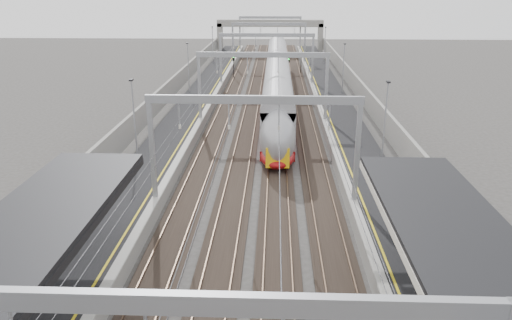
{
  "coord_description": "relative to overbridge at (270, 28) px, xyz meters",
  "views": [
    {
      "loc": [
        1.26,
        -6.97,
        13.79
      ],
      "look_at": [
        0.0,
        25.2,
        2.43
      ],
      "focal_mm": 35.0,
      "sensor_mm": 36.0,
      "label": 1
    }
  ],
  "objects": [
    {
      "name": "wall_right",
      "position": [
        11.2,
        -55.0,
        -3.71
      ],
      "size": [
        0.3,
        120.0,
        3.2
      ],
      "primitive_type": "cube",
      "color": "gray",
      "rests_on": "ground"
    },
    {
      "name": "signal_red_far",
      "position": [
        5.4,
        -24.79,
        -2.89
      ],
      "size": [
        0.32,
        0.32,
        3.48
      ],
      "color": "black",
      "rests_on": "ground"
    },
    {
      "name": "wall_left",
      "position": [
        -11.2,
        -55.0,
        -3.71
      ],
      "size": [
        0.3,
        120.0,
        3.2
      ],
      "primitive_type": "cube",
      "color": "gray",
      "rests_on": "ground"
    },
    {
      "name": "overhead_line",
      "position": [
        0.0,
        -48.38,
        0.83
      ],
      "size": [
        13.0,
        140.0,
        6.6
      ],
      "color": "gray",
      "rests_on": "platform_left"
    },
    {
      "name": "overbridge",
      "position": [
        0.0,
        0.0,
        0.0
      ],
      "size": [
        22.0,
        2.2,
        6.9
      ],
      "color": "gray",
      "rests_on": "ground"
    },
    {
      "name": "platform_left",
      "position": [
        -8.0,
        -55.0,
        -4.81
      ],
      "size": [
        4.0,
        120.0,
        1.0
      ],
      "primitive_type": "cube",
      "color": "black",
      "rests_on": "ground"
    },
    {
      "name": "signal_red_near",
      "position": [
        3.2,
        -31.49,
        -2.89
      ],
      "size": [
        0.32,
        0.32,
        3.48
      ],
      "color": "black",
      "rests_on": "ground"
    },
    {
      "name": "platform_right",
      "position": [
        8.0,
        -55.0,
        -4.81
      ],
      "size": [
        4.0,
        120.0,
        1.0
      ],
      "primitive_type": "cube",
      "color": "black",
      "rests_on": "ground"
    },
    {
      "name": "signal_green",
      "position": [
        -5.2,
        -29.87,
        -2.89
      ],
      "size": [
        0.32,
        0.32,
        3.48
      ],
      "color": "black",
      "rests_on": "ground"
    },
    {
      "name": "tracks",
      "position": [
        0.0,
        -55.0,
        -5.26
      ],
      "size": [
        11.4,
        140.0,
        0.2
      ],
      "color": "black",
      "rests_on": "ground"
    },
    {
      "name": "train",
      "position": [
        1.5,
        -47.01,
        -3.1
      ],
      "size": [
        2.86,
        52.19,
        4.52
      ],
      "color": "#9A0E0F",
      "rests_on": "ground"
    }
  ]
}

